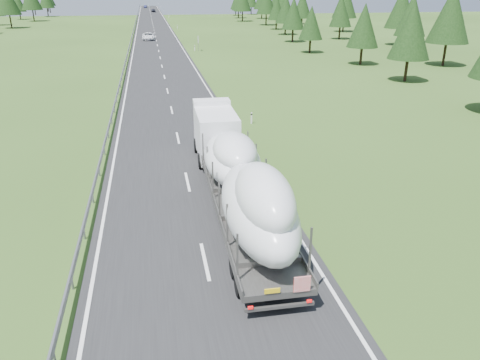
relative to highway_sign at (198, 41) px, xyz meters
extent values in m
cube|color=black|center=(-7.20, 20.00, -1.80)|extent=(10.00, 400.00, 0.02)
cube|color=slate|center=(-12.50, 20.00, -1.21)|extent=(0.08, 400.00, 0.32)
cube|color=silver|center=(-0.70, -50.00, -1.31)|extent=(0.12, 0.07, 1.00)
cube|color=black|center=(-0.70, -50.00, -0.99)|extent=(0.13, 0.08, 0.12)
cube|color=silver|center=(-0.70, 0.00, -1.31)|extent=(0.12, 0.07, 1.00)
cube|color=black|center=(-0.70, 0.00, -0.99)|extent=(0.13, 0.08, 0.12)
cube|color=silver|center=(-0.70, 50.00, -1.31)|extent=(0.12, 0.07, 1.00)
cube|color=black|center=(-0.70, 50.00, -0.99)|extent=(0.13, 0.08, 0.12)
cube|color=silver|center=(-0.70, 100.00, -1.31)|extent=(0.12, 0.07, 1.00)
cube|color=black|center=(-0.70, 100.00, -0.99)|extent=(0.13, 0.08, 0.12)
cube|color=silver|center=(-0.70, 150.00, -1.31)|extent=(0.12, 0.07, 1.00)
cube|color=black|center=(-0.70, 150.00, -0.99)|extent=(0.13, 0.08, 0.12)
cube|color=silver|center=(-0.70, 200.00, -1.31)|extent=(0.12, 0.07, 1.00)
cube|color=black|center=(-0.70, 200.00, -0.99)|extent=(0.13, 0.08, 0.12)
cube|color=silver|center=(-0.70, 250.00, -1.31)|extent=(0.12, 0.07, 1.00)
cube|color=black|center=(-0.70, 250.00, -0.99)|extent=(0.13, 0.08, 0.12)
cylinder|color=slate|center=(0.00, 0.00, -0.81)|extent=(0.08, 0.08, 2.00)
cube|color=silver|center=(0.00, 0.00, 0.19)|extent=(0.05, 0.90, 1.20)
cylinder|color=black|center=(33.98, -24.10, 0.13)|extent=(0.36, 0.36, 3.87)
cone|color=black|center=(33.98, -24.10, 5.50)|extent=(6.02, 6.02, 8.06)
cylinder|color=black|center=(36.19, -9.61, -0.10)|extent=(0.36, 0.36, 3.42)
cone|color=black|center=(36.19, -9.61, 4.65)|extent=(5.31, 5.31, 7.12)
cylinder|color=black|center=(40.23, 1.47, 0.12)|extent=(0.36, 0.36, 3.86)
cone|color=black|center=(40.23, 1.47, 5.48)|extent=(6.00, 6.00, 8.03)
cylinder|color=black|center=(33.16, 14.72, -0.24)|extent=(0.36, 0.36, 3.14)
cone|color=black|center=(33.16, 14.72, 4.12)|extent=(4.89, 4.89, 6.54)
cylinder|color=black|center=(41.02, 31.77, 0.22)|extent=(0.36, 0.36, 4.06)
cone|color=black|center=(41.02, 31.77, 5.85)|extent=(6.31, 6.31, 8.45)
cylinder|color=black|center=(33.17, 42.35, -0.13)|extent=(0.36, 0.36, 3.36)
cone|color=black|center=(33.17, 42.35, 4.53)|extent=(5.22, 5.22, 7.00)
cylinder|color=black|center=(38.66, 59.82, -0.19)|extent=(0.36, 0.36, 3.24)
cone|color=black|center=(38.66, 59.82, 4.32)|extent=(5.05, 5.05, 6.76)
cylinder|color=black|center=(35.88, 72.31, -0.16)|extent=(0.36, 0.36, 3.30)
cone|color=black|center=(35.88, 72.31, 4.42)|extent=(5.13, 5.13, 6.87)
cylinder|color=black|center=(32.62, 88.69, 0.10)|extent=(0.36, 0.36, 3.81)
cylinder|color=black|center=(40.82, 99.40, -0.07)|extent=(0.36, 0.36, 3.48)
cylinder|color=black|center=(34.53, 116.34, -0.12)|extent=(0.36, 0.36, 3.38)
cylinder|color=black|center=(32.00, 126.75, -0.11)|extent=(0.36, 0.36, 3.41)
cylinder|color=black|center=(38.87, 144.33, 0.15)|extent=(0.36, 0.36, 3.92)
cylinder|color=black|center=(41.64, 154.51, -0.26)|extent=(0.36, 0.36, 3.09)
cylinder|color=black|center=(22.15, -34.47, -0.20)|extent=(0.36, 0.36, 3.21)
cone|color=black|center=(22.15, -34.47, 4.25)|extent=(4.99, 4.99, 6.69)
cylinder|color=black|center=(22.34, -20.83, -0.31)|extent=(0.36, 0.36, 3.00)
cone|color=black|center=(22.34, -20.83, 3.85)|extent=(4.66, 4.66, 6.24)
cylinder|color=black|center=(19.16, -6.42, -0.46)|extent=(0.36, 0.36, 2.71)
cone|color=black|center=(19.16, -6.42, 3.30)|extent=(4.21, 4.21, 5.64)
cylinder|color=black|center=(21.20, 11.08, -0.28)|extent=(0.36, 0.36, 3.06)
cone|color=black|center=(21.20, 11.08, 3.96)|extent=(4.75, 4.75, 6.37)
cylinder|color=black|center=(24.09, 26.96, -0.21)|extent=(0.36, 0.36, 3.19)
cone|color=black|center=(24.09, 26.96, 4.22)|extent=(4.96, 4.96, 6.65)
cylinder|color=black|center=(25.81, 42.08, -0.33)|extent=(0.36, 0.36, 2.96)
cone|color=black|center=(25.81, 42.08, 3.78)|extent=(4.60, 4.60, 6.16)
cylinder|color=black|center=(26.68, 57.43, 0.10)|extent=(0.36, 0.36, 3.81)
cone|color=black|center=(26.68, 57.43, 5.39)|extent=(5.93, 5.93, 7.94)
cylinder|color=black|center=(22.79, 75.14, 0.10)|extent=(0.36, 0.36, 3.82)
cylinder|color=black|center=(24.79, 93.30, -0.22)|extent=(0.36, 0.36, 3.18)
cone|color=black|center=(24.79, 93.30, 4.20)|extent=(4.94, 4.94, 6.62)
cylinder|color=black|center=(26.68, 109.36, -0.40)|extent=(0.36, 0.36, 2.82)
cone|color=black|center=(26.68, 109.36, 3.52)|extent=(4.39, 4.39, 5.88)
cylinder|color=black|center=(-46.60, 59.82, 0.30)|extent=(0.36, 0.36, 4.22)
cylinder|color=black|center=(-46.44, 88.69, 0.34)|extent=(0.36, 0.36, 4.29)
cylinder|color=black|center=(-53.17, 99.40, -0.25)|extent=(0.36, 0.36, 3.12)
cone|color=black|center=(-53.17, 99.40, 4.09)|extent=(4.85, 4.85, 6.50)
cylinder|color=black|center=(-46.82, 116.34, 0.05)|extent=(0.36, 0.36, 3.72)
cylinder|color=black|center=(-53.59, 126.75, -0.34)|extent=(0.36, 0.36, 2.94)
cone|color=black|center=(-53.59, 126.75, 3.75)|extent=(4.57, 4.57, 6.13)
cylinder|color=black|center=(-50.87, 144.33, -0.04)|extent=(0.36, 0.36, 3.53)
cylinder|color=black|center=(-53.41, 154.51, 0.04)|extent=(0.36, 0.36, 3.69)
cube|color=white|center=(-4.93, -58.46, 0.12)|extent=(2.60, 5.10, 2.84)
cube|color=black|center=(-4.93, -55.88, 0.62)|extent=(2.33, 0.11, 1.42)
cube|color=white|center=(-4.93, -56.23, 1.69)|extent=(2.55, 1.25, 0.30)
cube|color=#5D5C58|center=(-4.93, -59.47, -1.25)|extent=(2.57, 3.07, 0.25)
cylinder|color=black|center=(-6.09, -56.63, -1.30)|extent=(0.37, 1.02, 1.01)
cylinder|color=black|center=(-3.76, -56.63, -1.30)|extent=(0.37, 1.02, 1.01)
cylinder|color=black|center=(-6.09, -59.88, -1.30)|extent=(0.37, 1.02, 1.01)
cylinder|color=black|center=(-3.76, -59.88, -1.30)|extent=(0.37, 1.02, 1.01)
cube|color=#5D5C58|center=(-4.93, -68.08, -0.88)|extent=(2.93, 14.21, 0.26)
cube|color=#5D5C58|center=(-6.27, -68.08, -0.62)|extent=(0.25, 14.18, 0.24)
cube|color=#5D5C58|center=(-3.58, -68.08, -0.62)|extent=(0.25, 14.18, 0.24)
cube|color=#5D5C58|center=(-6.27, -74.15, 0.22)|extent=(0.07, 0.07, 1.92)
cube|color=#5D5C58|center=(-3.58, -74.15, 0.22)|extent=(0.07, 0.07, 1.92)
cube|color=#5D5C58|center=(-6.27, -71.72, 0.22)|extent=(0.07, 0.07, 1.92)
cube|color=#5D5C58|center=(-3.58, -71.72, 0.22)|extent=(0.07, 0.07, 1.92)
cube|color=#5D5C58|center=(-6.27, -69.29, 0.22)|extent=(0.07, 0.07, 1.92)
cube|color=#5D5C58|center=(-3.58, -69.29, 0.22)|extent=(0.07, 0.07, 1.92)
cube|color=#5D5C58|center=(-6.27, -66.86, 0.22)|extent=(0.07, 0.07, 1.92)
cube|color=#5D5C58|center=(-3.58, -66.86, 0.22)|extent=(0.07, 0.07, 1.92)
cube|color=#5D5C58|center=(-6.27, -64.43, 0.22)|extent=(0.07, 0.07, 1.92)
cube|color=#5D5C58|center=(-3.58, -64.43, 0.22)|extent=(0.07, 0.07, 1.92)
cube|color=#5D5C58|center=(-6.27, -62.00, 0.22)|extent=(0.07, 0.07, 1.92)
cube|color=#5D5C58|center=(-3.58, -62.00, 0.22)|extent=(0.07, 0.07, 1.92)
cylinder|color=black|center=(-6.04, -73.55, -1.30)|extent=(0.42, 1.02, 1.01)
cylinder|color=black|center=(-3.81, -73.55, -1.30)|extent=(0.42, 1.02, 1.01)
cylinder|color=black|center=(-6.04, -72.33, -1.30)|extent=(0.42, 1.02, 1.01)
cylinder|color=black|center=(-3.81, -72.33, -1.30)|extent=(0.42, 1.02, 1.01)
cube|color=#5D5C58|center=(-4.93, -75.12, -1.35)|extent=(2.53, 0.16, 0.12)
cube|color=red|center=(-4.17, -75.19, -0.44)|extent=(0.61, 0.05, 0.61)
cube|color=yellow|center=(-5.23, -75.19, -0.59)|extent=(0.56, 0.05, 0.18)
cube|color=red|center=(-5.99, -75.19, -1.20)|extent=(0.18, 0.06, 0.10)
cube|color=red|center=(-3.86, -75.19, -1.20)|extent=(0.18, 0.06, 0.10)
ellipsoid|color=white|center=(-4.93, -71.32, 0.66)|extent=(2.92, 7.95, 2.82)
ellipsoid|color=white|center=(-4.93, -72.31, 1.65)|extent=(2.20, 5.04, 2.25)
ellipsoid|color=white|center=(-4.93, -64.43, 0.36)|extent=(3.08, 7.01, 2.22)
ellipsoid|color=white|center=(-4.93, -65.30, 1.14)|extent=(2.33, 4.45, 1.78)
imported|color=white|center=(-8.83, 20.63, -1.02)|extent=(2.68, 5.70, 1.58)
imported|color=black|center=(-5.67, 142.41, -1.07)|extent=(2.09, 4.45, 1.47)
imported|color=#181D45|center=(-9.20, 189.92, -1.12)|extent=(1.80, 4.31, 1.39)
camera|label=1|loc=(-8.92, -88.16, 9.12)|focal=35.00mm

